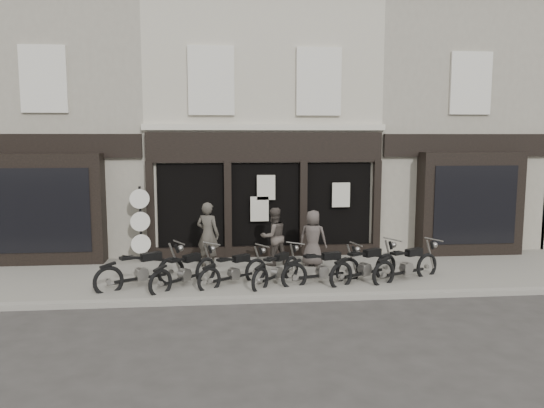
{
  "coord_description": "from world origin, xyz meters",
  "views": [
    {
      "loc": [
        -1.37,
        -13.01,
        3.78
      ],
      "look_at": [
        0.06,
        1.6,
        1.9
      ],
      "focal_mm": 35.0,
      "sensor_mm": 36.0,
      "label": 1
    }
  ],
  "objects": [
    {
      "name": "man_centre",
      "position": [
        0.12,
        1.75,
        0.95
      ],
      "size": [
        0.98,
        0.88,
        1.65
      ],
      "primitive_type": "imported",
      "rotation": [
        0.0,
        0.0,
        3.53
      ],
      "color": "#463E38",
      "rests_on": "pavement"
    },
    {
      "name": "man_left",
      "position": [
        -1.74,
        1.74,
        1.04
      ],
      "size": [
        0.79,
        0.68,
        1.84
      ],
      "primitive_type": "imported",
      "rotation": [
        0.0,
        0.0,
        2.71
      ],
      "color": "#403B34",
      "rests_on": "pavement"
    },
    {
      "name": "motorcycle_1",
      "position": [
        -2.27,
        -0.14,
        0.42
      ],
      "size": [
        1.69,
        1.75,
        1.05
      ],
      "rotation": [
        0.0,
        0.0,
        0.81
      ],
      "color": "black",
      "rests_on": "ground"
    },
    {
      "name": "man_right",
      "position": [
        1.22,
        1.56,
        0.92
      ],
      "size": [
        0.91,
        0.76,
        1.6
      ],
      "primitive_type": "imported",
      "rotation": [
        0.0,
        0.0,
        2.76
      ],
      "color": "#433C38",
      "rests_on": "pavement"
    },
    {
      "name": "neighbour_right",
      "position": [
        6.35,
        5.9,
        4.04
      ],
      "size": [
        5.6,
        6.73,
        8.34
      ],
      "color": "gray",
      "rests_on": "ground"
    },
    {
      "name": "motorcycle_5",
      "position": [
        2.27,
        -0.14,
        0.44
      ],
      "size": [
        2.09,
        1.4,
        1.1
      ],
      "rotation": [
        0.0,
        0.0,
        0.51
      ],
      "color": "black",
      "rests_on": "ground"
    },
    {
      "name": "motorcycle_0",
      "position": [
        -3.32,
        -0.08,
        0.44
      ],
      "size": [
        2.12,
        1.42,
        1.12
      ],
      "rotation": [
        0.0,
        0.0,
        0.51
      ],
      "color": "black",
      "rests_on": "ground"
    },
    {
      "name": "pavement",
      "position": [
        0.0,
        0.9,
        0.06
      ],
      "size": [
        30.0,
        4.2,
        0.12
      ],
      "primitive_type": "cube",
      "color": "slate",
      "rests_on": "ground_plane"
    },
    {
      "name": "motorcycle_2",
      "position": [
        -1.06,
        -0.08,
        0.4
      ],
      "size": [
        1.83,
        1.37,
        0.99
      ],
      "rotation": [
        0.0,
        0.0,
        0.59
      ],
      "color": "black",
      "rests_on": "ground"
    },
    {
      "name": "motorcycle_4",
      "position": [
        1.16,
        -0.21,
        0.42
      ],
      "size": [
        2.15,
        0.93,
        1.06
      ],
      "rotation": [
        0.0,
        0.0,
        0.28
      ],
      "color": "black",
      "rests_on": "ground"
    },
    {
      "name": "central_building",
      "position": [
        0.0,
        5.95,
        4.08
      ],
      "size": [
        7.3,
        6.22,
        8.34
      ],
      "color": "#B2AC98",
      "rests_on": "ground"
    },
    {
      "name": "motorcycle_6",
      "position": [
        3.38,
        -0.11,
        0.43
      ],
      "size": [
        2.1,
        1.27,
        1.09
      ],
      "rotation": [
        0.0,
        0.0,
        0.46
      ],
      "color": "black",
      "rests_on": "ground"
    },
    {
      "name": "ground_plane",
      "position": [
        0.0,
        0.0,
        0.0
      ],
      "size": [
        90.0,
        90.0,
        0.0
      ],
      "primitive_type": "plane",
      "color": "#2D2B28",
      "rests_on": "ground"
    },
    {
      "name": "advert_sign_post",
      "position": [
        -3.69,
        2.48,
        1.14
      ],
      "size": [
        0.55,
        0.37,
        2.35
      ],
      "rotation": [
        0.0,
        0.0,
        0.32
      ],
      "color": "black",
      "rests_on": "ground"
    },
    {
      "name": "kerb",
      "position": [
        0.0,
        -1.25,
        0.07
      ],
      "size": [
        30.0,
        0.25,
        0.13
      ],
      "primitive_type": "cube",
      "color": "gray",
      "rests_on": "ground_plane"
    },
    {
      "name": "neighbour_left",
      "position": [
        -6.35,
        5.9,
        4.04
      ],
      "size": [
        5.6,
        6.73,
        8.34
      ],
      "color": "gray",
      "rests_on": "ground"
    },
    {
      "name": "motorcycle_3",
      "position": [
        0.02,
        -0.07,
        0.4
      ],
      "size": [
        1.51,
        1.74,
        1.0
      ],
      "rotation": [
        0.0,
        0.0,
        0.88
      ],
      "color": "black",
      "rests_on": "ground"
    }
  ]
}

